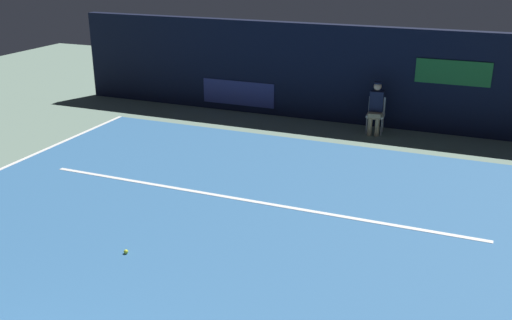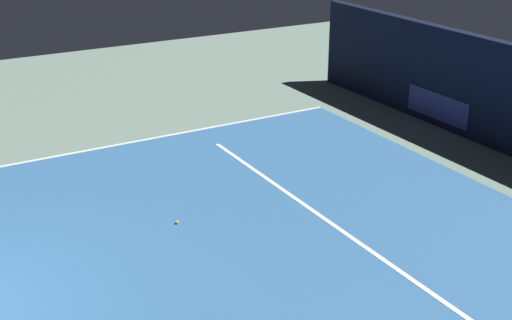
% 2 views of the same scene
% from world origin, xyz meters
% --- Properties ---
extents(ground_plane, '(31.95, 31.95, 0.00)m').
position_xyz_m(ground_plane, '(0.00, 5.04, 0.00)').
color(ground_plane, slate).
extents(court_surface, '(11.18, 12.08, 0.01)m').
position_xyz_m(court_surface, '(0.00, 5.04, 0.01)').
color(court_surface, '#336699').
rests_on(court_surface, ground).
extents(line_service, '(8.72, 0.10, 0.01)m').
position_xyz_m(line_service, '(0.00, 7.15, 0.01)').
color(line_service, white).
rests_on(line_service, court_surface).
extents(back_wall, '(15.45, 0.33, 2.60)m').
position_xyz_m(back_wall, '(-0.00, 13.03, 1.30)').
color(back_wall, black).
rests_on(back_wall, ground).
extents(line_judge_on_chair, '(0.47, 0.55, 1.32)m').
position_xyz_m(line_judge_on_chair, '(1.37, 12.31, 0.69)').
color(line_judge_on_chair, white).
rests_on(line_judge_on_chair, ground).
extents(tennis_ball, '(0.07, 0.07, 0.07)m').
position_xyz_m(tennis_ball, '(-0.95, 4.58, 0.05)').
color(tennis_ball, '#CCE033').
rests_on(tennis_ball, court_surface).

